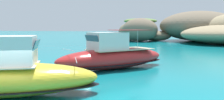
% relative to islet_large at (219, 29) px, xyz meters
% --- Properties ---
extents(islet_large, '(32.30, 39.11, 7.85)m').
position_rel_islet_large_xyz_m(islet_large, '(0.00, 0.00, 0.00)').
color(islet_large, '#9E8966').
rests_on(islet_large, ground).
extents(islet_small, '(15.62, 14.65, 5.95)m').
position_rel_islet_large_xyz_m(islet_small, '(-19.21, -0.97, -0.41)').
color(islet_small, '#756651').
rests_on(islet_small, ground).
extents(motorboat_red, '(9.39, 10.27, 3.36)m').
position_rel_islet_large_xyz_m(motorboat_red, '(-13.47, -45.43, -2.19)').
color(motorboat_red, red).
rests_on(motorboat_red, ground).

